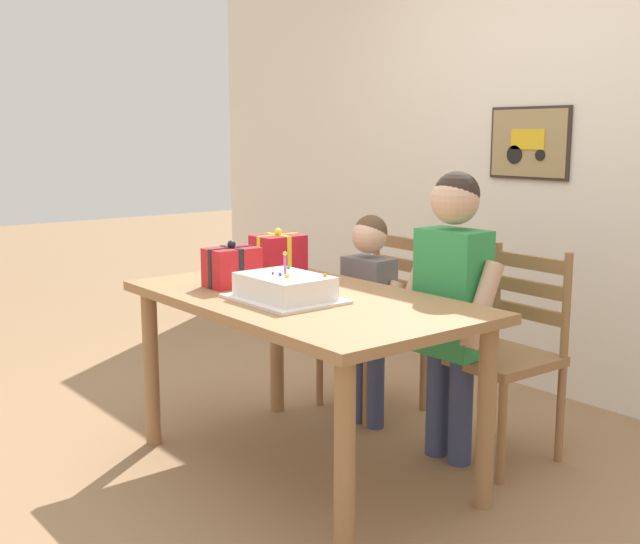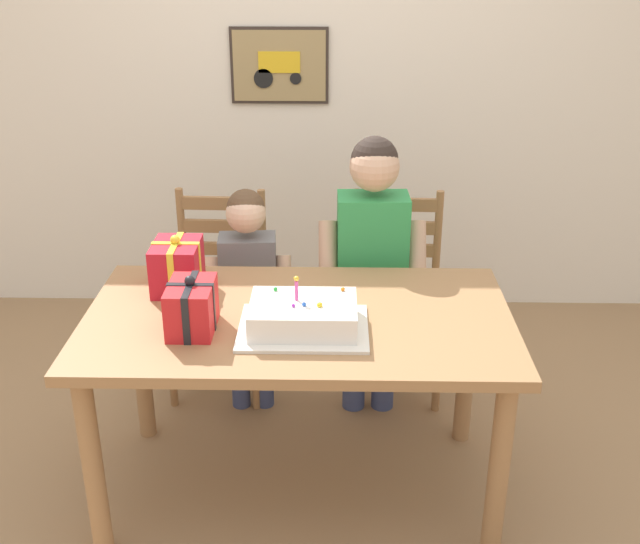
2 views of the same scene
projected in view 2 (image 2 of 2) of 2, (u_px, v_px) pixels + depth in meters
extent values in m
plane|color=#997551|center=(300.00, 488.00, 3.06)|extent=(20.00, 20.00, 0.00)
cube|color=silver|center=(312.00, 76.00, 4.12)|extent=(6.40, 0.08, 2.60)
cube|color=#332823|center=(279.00, 66.00, 4.05)|extent=(0.51, 0.02, 0.39)
cube|color=#9E8456|center=(279.00, 66.00, 4.04)|extent=(0.48, 0.01, 0.36)
cube|color=gold|center=(279.00, 62.00, 4.03)|extent=(0.22, 0.01, 0.11)
cylinder|color=black|center=(263.00, 78.00, 4.06)|extent=(0.10, 0.01, 0.10)
cylinder|color=black|center=(296.00, 79.00, 4.06)|extent=(0.06, 0.01, 0.06)
cube|color=#9E7047|center=(298.00, 320.00, 2.77)|extent=(1.51, 0.86, 0.04)
cylinder|color=#9E7047|center=(93.00, 467.00, 2.61)|extent=(0.07, 0.07, 0.72)
cylinder|color=#9E7047|center=(498.00, 473.00, 2.59)|extent=(0.07, 0.07, 0.72)
cylinder|color=#9E7047|center=(141.00, 361.00, 3.25)|extent=(0.07, 0.07, 0.72)
cylinder|color=#9E7047|center=(467.00, 365.00, 3.23)|extent=(0.07, 0.07, 0.72)
cube|color=white|center=(303.00, 328.00, 2.66)|extent=(0.44, 0.34, 0.01)
cube|color=white|center=(303.00, 315.00, 2.64)|extent=(0.36, 0.26, 0.09)
cylinder|color=#E04C9E|center=(297.00, 291.00, 2.62)|extent=(0.01, 0.01, 0.07)
sphere|color=yellow|center=(297.00, 279.00, 2.60)|extent=(0.02, 0.02, 0.02)
sphere|color=green|center=(275.00, 289.00, 2.70)|extent=(0.01, 0.01, 0.01)
sphere|color=yellow|center=(320.00, 305.00, 2.59)|extent=(0.02, 0.02, 0.02)
sphere|color=orange|center=(343.00, 289.00, 2.70)|extent=(0.02, 0.02, 0.02)
sphere|color=blue|center=(304.00, 304.00, 2.59)|extent=(0.01, 0.01, 0.01)
sphere|color=purple|center=(293.00, 305.00, 2.59)|extent=(0.01, 0.01, 0.01)
cube|color=red|center=(192.00, 307.00, 2.63)|extent=(0.15, 0.22, 0.17)
cube|color=black|center=(192.00, 307.00, 2.63)|extent=(0.16, 0.02, 0.17)
cube|color=black|center=(192.00, 307.00, 2.63)|extent=(0.02, 0.22, 0.17)
sphere|color=black|center=(190.00, 281.00, 2.59)|extent=(0.04, 0.04, 0.04)
cube|color=red|center=(177.00, 266.00, 2.92)|extent=(0.17, 0.22, 0.18)
cube|color=yellow|center=(177.00, 266.00, 2.92)|extent=(0.18, 0.02, 0.19)
cube|color=yellow|center=(177.00, 266.00, 2.92)|extent=(0.02, 0.22, 0.19)
sphere|color=yellow|center=(175.00, 240.00, 2.88)|extent=(0.04, 0.04, 0.04)
cube|color=#996B42|center=(218.00, 300.00, 3.58)|extent=(0.43, 0.43, 0.04)
cylinder|color=#996B42|center=(255.00, 367.00, 3.49)|extent=(0.04, 0.04, 0.43)
cylinder|color=#996B42|center=(171.00, 364.00, 3.51)|extent=(0.04, 0.04, 0.43)
cylinder|color=#996B42|center=(265.00, 327.00, 3.84)|extent=(0.04, 0.04, 0.43)
cylinder|color=#996B42|center=(189.00, 325.00, 3.86)|extent=(0.04, 0.04, 0.43)
cylinder|color=#996B42|center=(262.00, 236.00, 3.65)|extent=(0.04, 0.04, 0.45)
cylinder|color=#996B42|center=(182.00, 234.00, 3.67)|extent=(0.04, 0.04, 0.45)
cube|color=#996B42|center=(223.00, 249.00, 3.68)|extent=(0.36, 0.04, 0.06)
cube|color=#996B42|center=(222.00, 226.00, 3.64)|extent=(0.36, 0.04, 0.06)
cube|color=#996B42|center=(220.00, 203.00, 3.59)|extent=(0.36, 0.04, 0.06)
cube|color=#996B42|center=(396.00, 302.00, 3.57)|extent=(0.44, 0.44, 0.04)
cylinder|color=#996B42|center=(438.00, 369.00, 3.48)|extent=(0.04, 0.04, 0.43)
cylinder|color=#996B42|center=(353.00, 366.00, 3.50)|extent=(0.04, 0.04, 0.43)
cylinder|color=#996B42|center=(432.00, 329.00, 3.82)|extent=(0.04, 0.04, 0.43)
cylinder|color=#996B42|center=(354.00, 327.00, 3.84)|extent=(0.04, 0.04, 0.43)
cylinder|color=#996B42|center=(438.00, 237.00, 3.63)|extent=(0.04, 0.04, 0.45)
cylinder|color=#996B42|center=(356.00, 236.00, 3.65)|extent=(0.04, 0.04, 0.45)
cube|color=#996B42|center=(396.00, 250.00, 3.67)|extent=(0.36, 0.04, 0.06)
cube|color=#996B42|center=(397.00, 227.00, 3.62)|extent=(0.36, 0.04, 0.06)
cube|color=#996B42|center=(398.00, 204.00, 3.58)|extent=(0.36, 0.04, 0.06)
cylinder|color=#38426B|center=(384.00, 361.00, 3.50)|extent=(0.10, 0.10, 0.47)
cylinder|color=#38426B|center=(354.00, 361.00, 3.50)|extent=(0.10, 0.10, 0.47)
cube|color=#2D934C|center=(372.00, 257.00, 3.29)|extent=(0.30, 0.19, 0.54)
cylinder|color=tan|center=(417.00, 264.00, 3.27)|extent=(0.09, 0.23, 0.36)
cylinder|color=tan|center=(328.00, 264.00, 3.26)|extent=(0.09, 0.23, 0.36)
sphere|color=tan|center=(375.00, 167.00, 3.13)|extent=(0.20, 0.20, 0.20)
sphere|color=#2D231E|center=(375.00, 160.00, 3.13)|extent=(0.19, 0.19, 0.19)
cylinder|color=#38426B|center=(264.00, 368.00, 3.53)|extent=(0.08, 0.08, 0.39)
cylinder|color=#38426B|center=(240.00, 368.00, 3.52)|extent=(0.08, 0.08, 0.39)
cube|color=slate|center=(249.00, 285.00, 3.36)|extent=(0.25, 0.16, 0.44)
cylinder|color=#E0B293|center=(284.00, 290.00, 3.34)|extent=(0.08, 0.19, 0.29)
cylinder|color=#E0B293|center=(213.00, 291.00, 3.33)|extent=(0.08, 0.19, 0.29)
sphere|color=#E0B293|center=(246.00, 213.00, 3.22)|extent=(0.17, 0.17, 0.17)
sphere|color=brown|center=(246.00, 208.00, 3.23)|extent=(0.16, 0.16, 0.16)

